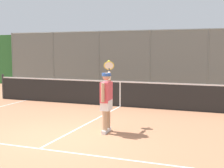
% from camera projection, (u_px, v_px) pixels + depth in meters
% --- Properties ---
extents(ground_plane, '(60.00, 60.00, 0.00)m').
position_uv_depth(ground_plane, '(59.00, 139.00, 7.52)').
color(ground_plane, '#B27551').
extents(court_line_markings, '(8.44, 9.85, 0.01)m').
position_uv_depth(court_line_markings, '(30.00, 153.00, 6.44)').
color(court_line_markings, white).
rests_on(court_line_markings, ground).
extents(fence_backdrop, '(20.09, 1.37, 3.13)m').
position_uv_depth(fence_backdrop, '(153.00, 61.00, 16.65)').
color(fence_backdrop, slate).
rests_on(fence_backdrop, ground).
extents(tennis_net, '(10.84, 0.09, 1.07)m').
position_uv_depth(tennis_net, '(120.00, 93.00, 11.73)').
color(tennis_net, '#2D2D2D').
rests_on(tennis_net, ground).
extents(tennis_player, '(0.52, 1.31, 1.83)m').
position_uv_depth(tennis_player, '(106.00, 98.00, 8.01)').
color(tennis_player, silver).
rests_on(tennis_player, ground).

